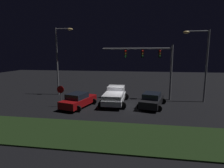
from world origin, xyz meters
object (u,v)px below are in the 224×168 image
Objects in this scene: stop_sign at (61,92)px; street_lamp_right at (202,57)px; car_sedan_far at (152,100)px; car_sedan at (78,100)px; pickup_truck at (115,95)px; traffic_signal_gantry at (150,59)px; street_lamp_left at (60,54)px.

street_lamp_right is at bearing 16.71° from stop_sign.
street_lamp_right reaches higher than car_sedan_far.
car_sedan is at bearing 113.93° from car_sedan_far.
traffic_signal_gantry is (3.88, 2.72, 3.90)m from pickup_truck.
street_lamp_right reaches higher than traffic_signal_gantry.
stop_sign is at bearing -152.03° from traffic_signal_gantry.
pickup_truck is 1.15× the size of car_sedan.
traffic_signal_gantry is at bearing -42.66° from car_sedan.
car_sedan_far is 9.48m from stop_sign.
car_sedan_far is 0.58× the size of street_lamp_right.
pickup_truck is 0.61× the size of street_lamp_left.
street_lamp_right is at bearing -4.71° from traffic_signal_gantry.
car_sedan_far is 2.11× the size of stop_sign.
traffic_signal_gantry reaches higher than car_sedan_far.
pickup_truck reaches higher than car_sedan.
car_sedan is 14.34m from street_lamp_right.
pickup_truck is at bearing -144.92° from traffic_signal_gantry.
street_lamp_right is (12.98, 4.23, 4.37)m from car_sedan.
car_sedan_far is (7.52, 1.26, 0.00)m from car_sedan.
pickup_truck is at bearing -45.95° from car_sedan.
street_lamp_left is (-7.82, 3.49, 4.49)m from pickup_truck.
pickup_truck is 0.65× the size of traffic_signal_gantry.
street_lamp_left is (-11.70, 0.76, 0.58)m from traffic_signal_gantry.
street_lamp_right is (5.46, 2.96, 4.37)m from car_sedan_far.
street_lamp_left reaches higher than street_lamp_right.
street_lamp_left is (-4.27, 5.45, 4.74)m from car_sedan.
street_lamp_left is 17.30m from street_lamp_right.
street_lamp_right is (17.26, -1.22, -0.37)m from street_lamp_left.
car_sedan is at bearing 119.06° from pickup_truck.
stop_sign is at bearing 113.39° from car_sedan_far.
pickup_truck is 6.14m from traffic_signal_gantry.
pickup_truck is 4.05m from car_sedan_far.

